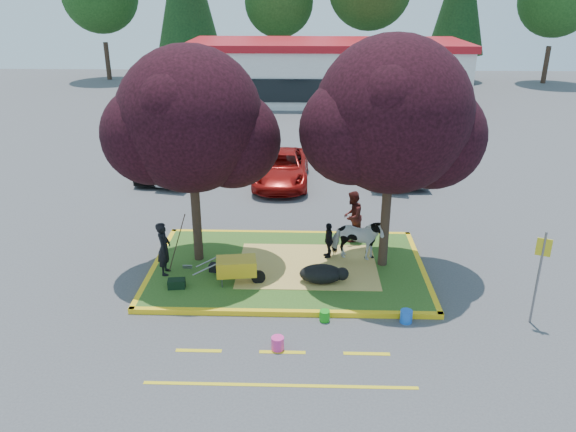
{
  "coord_description": "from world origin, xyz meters",
  "views": [
    {
      "loc": [
        0.47,
        -15.3,
        8.03
      ],
      "look_at": [
        -0.01,
        0.5,
        1.58
      ],
      "focal_mm": 35.0,
      "sensor_mm": 36.0,
      "label": 1
    }
  ],
  "objects_px": {
    "handler": "(164,248)",
    "bucket_pink": "(278,343)",
    "cow": "(357,239)",
    "wheelbarrow": "(237,267)",
    "sign_post": "(540,268)",
    "car_black": "(159,165)",
    "calf": "(321,274)",
    "bucket_blue": "(406,316)",
    "car_silver": "(186,167)",
    "bucket_green": "(325,316)"
  },
  "relations": [
    {
      "from": "bucket_green",
      "to": "car_silver",
      "type": "xyz_separation_m",
      "value": [
        -5.87,
        11.36,
        0.48
      ]
    },
    {
      "from": "handler",
      "to": "wheelbarrow",
      "type": "height_order",
      "value": "handler"
    },
    {
      "from": "bucket_blue",
      "to": "car_silver",
      "type": "xyz_separation_m",
      "value": [
        -7.97,
        11.36,
        0.45
      ]
    },
    {
      "from": "car_black",
      "to": "bucket_pink",
      "type": "bearing_deg",
      "value": -60.24
    },
    {
      "from": "bucket_green",
      "to": "bucket_blue",
      "type": "distance_m",
      "value": 2.1
    },
    {
      "from": "handler",
      "to": "car_black",
      "type": "distance_m",
      "value": 9.75
    },
    {
      "from": "cow",
      "to": "wheelbarrow",
      "type": "distance_m",
      "value": 3.89
    },
    {
      "from": "bucket_pink",
      "to": "bucket_blue",
      "type": "xyz_separation_m",
      "value": [
        3.26,
        1.28,
        0.0
      ]
    },
    {
      "from": "car_black",
      "to": "cow",
      "type": "bearing_deg",
      "value": -40.52
    },
    {
      "from": "calf",
      "to": "bucket_pink",
      "type": "xyz_separation_m",
      "value": [
        -1.11,
        -3.06,
        -0.25
      ]
    },
    {
      "from": "wheelbarrow",
      "to": "car_silver",
      "type": "bearing_deg",
      "value": 101.45
    },
    {
      "from": "handler",
      "to": "bucket_blue",
      "type": "bearing_deg",
      "value": -110.67
    },
    {
      "from": "calf",
      "to": "bucket_green",
      "type": "bearing_deg",
      "value": -103.91
    },
    {
      "from": "handler",
      "to": "bucket_pink",
      "type": "distance_m",
      "value": 5.0
    },
    {
      "from": "calf",
      "to": "handler",
      "type": "bearing_deg",
      "value": 159.17
    },
    {
      "from": "bucket_blue",
      "to": "car_silver",
      "type": "bearing_deg",
      "value": 125.05
    },
    {
      "from": "handler",
      "to": "bucket_blue",
      "type": "xyz_separation_m",
      "value": [
        6.75,
        -2.2,
        -0.79
      ]
    },
    {
      "from": "calf",
      "to": "bucket_green",
      "type": "height_order",
      "value": "calf"
    },
    {
      "from": "calf",
      "to": "wheelbarrow",
      "type": "xyz_separation_m",
      "value": [
        -2.4,
        -0.12,
        0.26
      ]
    },
    {
      "from": "cow",
      "to": "car_black",
      "type": "relative_size",
      "value": 0.46
    },
    {
      "from": "wheelbarrow",
      "to": "bucket_green",
      "type": "bearing_deg",
      "value": -41.98
    },
    {
      "from": "bucket_blue",
      "to": "car_silver",
      "type": "height_order",
      "value": "car_silver"
    },
    {
      "from": "bucket_green",
      "to": "car_silver",
      "type": "bearing_deg",
      "value": 117.31
    },
    {
      "from": "handler",
      "to": "bucket_green",
      "type": "xyz_separation_m",
      "value": [
        4.65,
        -2.2,
        -0.82
      ]
    },
    {
      "from": "cow",
      "to": "bucket_blue",
      "type": "relative_size",
      "value": 4.82
    },
    {
      "from": "car_black",
      "to": "wheelbarrow",
      "type": "bearing_deg",
      "value": -59.9
    },
    {
      "from": "cow",
      "to": "wheelbarrow",
      "type": "height_order",
      "value": "cow"
    },
    {
      "from": "bucket_green",
      "to": "bucket_pink",
      "type": "height_order",
      "value": "bucket_pink"
    },
    {
      "from": "calf",
      "to": "sign_post",
      "type": "relative_size",
      "value": 0.49
    },
    {
      "from": "cow",
      "to": "sign_post",
      "type": "distance_m",
      "value": 5.34
    },
    {
      "from": "calf",
      "to": "car_black",
      "type": "distance_m",
      "value": 12.13
    },
    {
      "from": "sign_post",
      "to": "bucket_blue",
      "type": "xyz_separation_m",
      "value": [
        -3.21,
        -0.1,
        -1.41
      ]
    },
    {
      "from": "bucket_blue",
      "to": "wheelbarrow",
      "type": "bearing_deg",
      "value": 160.0
    },
    {
      "from": "wheelbarrow",
      "to": "bucket_blue",
      "type": "bearing_deg",
      "value": -27.93
    },
    {
      "from": "sign_post",
      "to": "bucket_green",
      "type": "bearing_deg",
      "value": -154.96
    },
    {
      "from": "calf",
      "to": "bucket_green",
      "type": "xyz_separation_m",
      "value": [
        0.05,
        -1.78,
        -0.28
      ]
    },
    {
      "from": "cow",
      "to": "sign_post",
      "type": "xyz_separation_m",
      "value": [
        4.23,
        -3.18,
        0.74
      ]
    },
    {
      "from": "calf",
      "to": "handler",
      "type": "xyz_separation_m",
      "value": [
        -4.6,
        0.42,
        0.54
      ]
    },
    {
      "from": "calf",
      "to": "bucket_blue",
      "type": "bearing_deg",
      "value": -55.2
    },
    {
      "from": "sign_post",
      "to": "car_black",
      "type": "bearing_deg",
      "value": 161.25
    },
    {
      "from": "sign_post",
      "to": "car_silver",
      "type": "distance_m",
      "value": 15.9
    },
    {
      "from": "calf",
      "to": "cow",
      "type": "bearing_deg",
      "value": 37.16
    },
    {
      "from": "sign_post",
      "to": "bucket_pink",
      "type": "distance_m",
      "value": 6.77
    },
    {
      "from": "car_silver",
      "to": "cow",
      "type": "bearing_deg",
      "value": 142.42
    },
    {
      "from": "sign_post",
      "to": "bucket_blue",
      "type": "distance_m",
      "value": 3.51
    },
    {
      "from": "car_black",
      "to": "bucket_blue",
      "type": "bearing_deg",
      "value": -46.62
    },
    {
      "from": "sign_post",
      "to": "cow",
      "type": "bearing_deg",
      "value": 167.08
    },
    {
      "from": "wheelbarrow",
      "to": "sign_post",
      "type": "xyz_separation_m",
      "value": [
        7.77,
        -1.56,
        0.9
      ]
    },
    {
      "from": "wheelbarrow",
      "to": "car_black",
      "type": "height_order",
      "value": "car_black"
    },
    {
      "from": "sign_post",
      "to": "bucket_blue",
      "type": "height_order",
      "value": "sign_post"
    }
  ]
}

